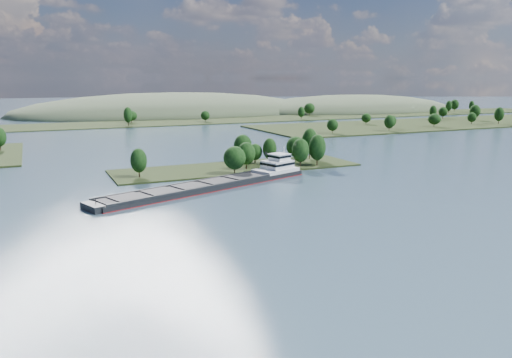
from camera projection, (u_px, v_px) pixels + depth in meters
name	position (u px, v px, depth m)	size (l,w,h in m)	color
ground	(313.00, 201.00, 149.10)	(1800.00, 1800.00, 0.00)	#384F60
tree_island	(255.00, 157.00, 204.20)	(100.00, 33.15, 15.00)	black
right_bank	(447.00, 123.00, 402.96)	(320.00, 90.00, 14.90)	black
back_shoreline	(143.00, 123.00, 402.06)	(900.00, 60.00, 16.16)	black
hill_east	(352.00, 111.00, 566.72)	(260.00, 140.00, 36.00)	#415037
hill_west	(174.00, 114.00, 512.66)	(320.00, 160.00, 44.00)	#415037
cargo_barge	(221.00, 182.00, 168.92)	(81.94, 36.88, 11.28)	black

